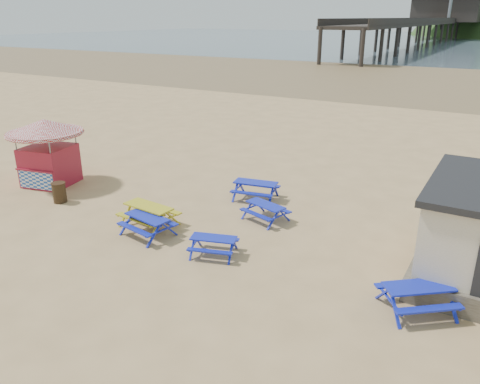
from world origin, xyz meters
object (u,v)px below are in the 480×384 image
Objects in this scene: picnic_table_blue_b at (256,190)px; litter_bin at (59,192)px; ice_cream_kiosk at (47,144)px; picnic_table_blue_a at (266,212)px; picnic_table_yellow at (149,216)px.

litter_bin is at bearing -157.70° from picnic_table_blue_b.
picnic_table_blue_b is 10.36m from ice_cream_kiosk.
picnic_table_blue_a is 2.39m from picnic_table_blue_b.
picnic_table_yellow reaches higher than picnic_table_blue_b.
litter_bin is at bearing -173.80° from picnic_table_yellow.
picnic_table_yellow is (-3.72, -2.79, 0.08)m from picnic_table_blue_a.
picnic_table_yellow is at bearing -126.72° from picnic_table_blue_a.
picnic_table_yellow is at bearing -126.17° from picnic_table_blue_b.
ice_cream_kiosk is 4.73× the size of litter_bin.
ice_cream_kiosk is (-9.69, -3.26, 1.63)m from picnic_table_blue_b.
picnic_table_yellow reaches higher than picnic_table_blue_a.
picnic_table_yellow is 2.39× the size of litter_bin.
picnic_table_blue_a is 0.91× the size of picnic_table_yellow.
picnic_table_blue_a is at bearing -5.52° from ice_cream_kiosk.
picnic_table_blue_b is 1.00× the size of picnic_table_yellow.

